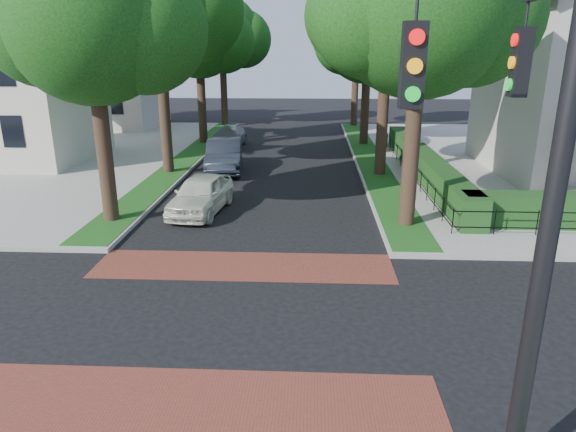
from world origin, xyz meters
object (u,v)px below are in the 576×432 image
(parked_car_front, at_px, (201,194))
(parked_car_middle, at_px, (224,155))
(traffic_signal, at_px, (534,174))
(parked_car_rear, at_px, (229,137))

(parked_car_front, distance_m, parked_car_middle, 7.39)
(traffic_signal, bearing_deg, parked_car_rear, 107.18)
(traffic_signal, height_order, parked_car_rear, traffic_signal)
(traffic_signal, xyz_separation_m, parked_car_middle, (-7.58, 20.35, -3.86))
(parked_car_front, bearing_deg, traffic_signal, -53.77)
(parked_car_front, relative_size, parked_car_middle, 0.86)
(parked_car_middle, height_order, parked_car_rear, parked_car_middle)
(parked_car_front, bearing_deg, parked_car_middle, 99.13)
(traffic_signal, bearing_deg, parked_car_middle, 110.43)
(parked_car_middle, distance_m, parked_car_rear, 7.15)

